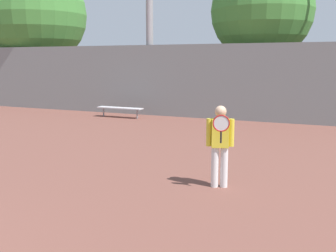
{
  "coord_description": "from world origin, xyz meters",
  "views": [
    {
      "loc": [
        5.18,
        -1.28,
        2.4
      ],
      "look_at": [
        1.59,
        6.99,
        0.9
      ],
      "focal_mm": 42.0,
      "sensor_mm": 36.0,
      "label": 1
    }
  ],
  "objects_px": {
    "tennis_player": "(220,142)",
    "bench_courtside_near": "(120,108)",
    "tree_green_tall": "(37,16)",
    "tree_green_broad": "(262,11)"
  },
  "relations": [
    {
      "from": "tennis_player",
      "to": "tree_green_tall",
      "type": "xyz_separation_m",
      "value": [
        -13.73,
        10.81,
        4.01
      ]
    },
    {
      "from": "tree_green_tall",
      "to": "tree_green_broad",
      "type": "relative_size",
      "value": 1.12
    },
    {
      "from": "tennis_player",
      "to": "tree_green_tall",
      "type": "bearing_deg",
      "value": 122.88
    },
    {
      "from": "tennis_player",
      "to": "bench_courtside_near",
      "type": "height_order",
      "value": "tennis_player"
    },
    {
      "from": "tree_green_broad",
      "to": "bench_courtside_near",
      "type": "bearing_deg",
      "value": -145.79
    },
    {
      "from": "tree_green_tall",
      "to": "tennis_player",
      "type": "bearing_deg",
      "value": -38.21
    },
    {
      "from": "tennis_player",
      "to": "bench_courtside_near",
      "type": "relative_size",
      "value": 0.76
    },
    {
      "from": "tree_green_tall",
      "to": "tree_green_broad",
      "type": "bearing_deg",
      "value": 0.61
    },
    {
      "from": "tennis_player",
      "to": "tree_green_broad",
      "type": "relative_size",
      "value": 0.23
    },
    {
      "from": "tennis_player",
      "to": "tree_green_broad",
      "type": "bearing_deg",
      "value": 77.95
    }
  ]
}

